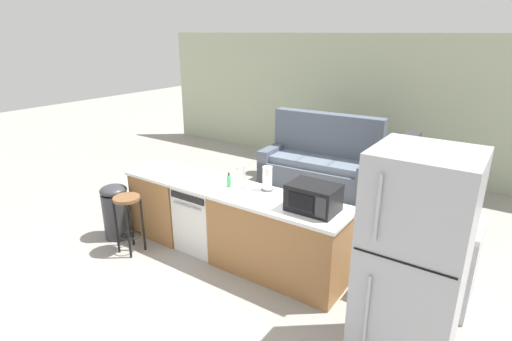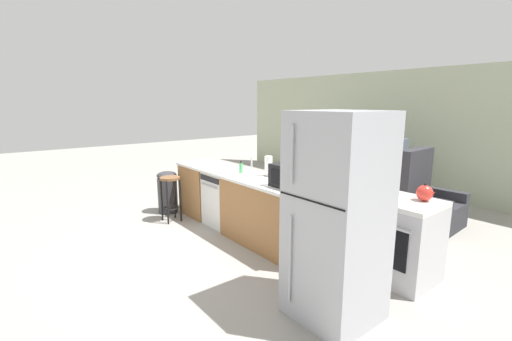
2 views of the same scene
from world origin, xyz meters
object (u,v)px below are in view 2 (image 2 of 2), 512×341
stove_range (399,239)px  soap_bottle (241,168)px  armchair (425,204)px  bar_stool (170,189)px  paper_towel_roll (268,166)px  dishwasher (226,199)px  refrigerator (337,218)px  kettle (425,193)px  couch (349,179)px  trash_bin (168,191)px  microwave (293,176)px

stove_range → soap_bottle: bearing=-166.7°
stove_range → armchair: size_ratio=0.75×
stove_range → soap_bottle: soap_bottle is taller
bar_stool → paper_towel_roll: bearing=28.7°
paper_towel_roll → dishwasher: bearing=-166.4°
dishwasher → refrigerator: refrigerator is taller
refrigerator → kettle: size_ratio=9.05×
refrigerator → couch: bearing=124.9°
trash_bin → dishwasher: bearing=22.3°
dishwasher → paper_towel_roll: (0.80, 0.19, 0.62)m
kettle → couch: (-2.52, 2.14, -0.59)m
microwave → bar_stool: 2.32m
soap_bottle → paper_towel_roll: bearing=22.0°
kettle → bar_stool: size_ratio=0.28×
paper_towel_roll → bar_stool: paper_towel_roll is taller
dishwasher → kettle: bearing=13.8°
stove_range → microwave: microwave is taller
dishwasher → bar_stool: dishwasher is taller
microwave → trash_bin: microwave is taller
dishwasher → soap_bottle: 0.67m
stove_range → bar_stool: 3.49m
stove_range → kettle: bearing=37.7°
microwave → paper_towel_roll: (-0.68, 0.20, -0.00)m
couch → soap_bottle: bearing=-87.4°
kettle → couch: bearing=139.6°
stove_range → couch: (-2.35, 2.27, -0.06)m
refrigerator → microwave: (-1.12, 0.55, 0.11)m
trash_bin → couch: bearing=66.9°
dishwasher → refrigerator: bearing=-11.9°
stove_range → bar_stool: (-3.29, -1.17, 0.08)m
armchair → couch: bearing=168.1°
refrigerator → dishwasher: bearing=168.1°
microwave → trash_bin: 2.76m
paper_towel_roll → armchair: size_ratio=0.24×
paper_towel_roll → couch: 2.76m
refrigerator → trash_bin: refrigerator is taller
bar_stool → stove_range: bearing=19.6°
soap_bottle → couch: bearing=92.6°
bar_stool → trash_bin: 0.51m
bar_stool → armchair: size_ratio=0.62×
stove_range → armchair: (-0.63, 1.91, -0.10)m
stove_range → armchair: 2.01m
microwave → bar_stool: size_ratio=0.68×
soap_bottle → bar_stool: (-1.07, -0.64, -0.44)m
refrigerator → kettle: 1.24m
stove_range → trash_bin: 3.89m
couch → bar_stool: bearing=-105.3°
refrigerator → kettle: bearing=82.2°
paper_towel_roll → stove_range: bearing=11.1°
armchair → paper_towel_roll: bearing=-117.4°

